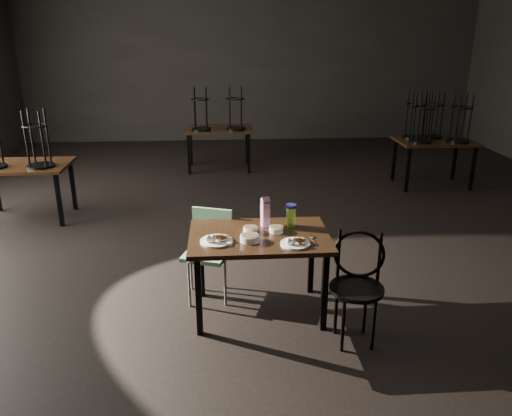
{
  "coord_description": "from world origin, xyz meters",
  "views": [
    {
      "loc": [
        -0.69,
        -5.38,
        2.41
      ],
      "look_at": [
        -0.39,
        -1.06,
        0.85
      ],
      "focal_mm": 35.0,
      "sensor_mm": 36.0,
      "label": 1
    }
  ],
  "objects": [
    {
      "name": "bowl_far",
      "position": [
        -0.24,
        -1.41,
        0.78
      ],
      "size": [
        0.12,
        0.12,
        0.05
      ],
      "color": "white",
      "rests_on": "main_table"
    },
    {
      "name": "plate_left",
      "position": [
        -0.76,
        -1.59,
        0.77
      ],
      "size": [
        0.27,
        0.27,
        0.09
      ],
      "color": "white",
      "rests_on": "main_table"
    },
    {
      "name": "juice_carton",
      "position": [
        -0.32,
        -1.26,
        0.88
      ],
      "size": [
        0.08,
        0.08,
        0.28
      ],
      "color": "#8C196F",
      "rests_on": "main_table"
    },
    {
      "name": "bowl_big",
      "position": [
        -0.48,
        -1.59,
        0.78
      ],
      "size": [
        0.16,
        0.16,
        0.05
      ],
      "color": "white",
      "rests_on": "main_table"
    },
    {
      "name": "school_chair",
      "position": [
        -0.83,
        -1.1,
        0.5
      ],
      "size": [
        0.49,
        0.49,
        0.84
      ],
      "rotation": [
        0.0,
        0.0,
        -0.33
      ],
      "color": "#6DAA82",
      "rests_on": "ground"
    },
    {
      "name": "bg_table_left",
      "position": [
        -3.3,
        1.08,
        0.75
      ],
      "size": [
        1.2,
        0.8,
        1.48
      ],
      "color": "black",
      "rests_on": "ground"
    },
    {
      "name": "spoon",
      "position": [
        0.06,
        -1.56,
        0.75
      ],
      "size": [
        0.04,
        0.19,
        0.01
      ],
      "color": "silver",
      "rests_on": "main_table"
    },
    {
      "name": "main_table",
      "position": [
        -0.39,
        -1.46,
        0.67
      ],
      "size": [
        1.2,
        0.8,
        0.75
      ],
      "color": "black",
      "rests_on": "ground"
    },
    {
      "name": "plate_right",
      "position": [
        -0.11,
        -1.68,
        0.77
      ],
      "size": [
        0.25,
        0.25,
        0.08
      ],
      "color": "white",
      "rests_on": "main_table"
    },
    {
      "name": "bg_table_right",
      "position": [
        2.67,
        2.21,
        0.8
      ],
      "size": [
        1.2,
        0.8,
        1.48
      ],
      "color": "black",
      "rests_on": "ground"
    },
    {
      "name": "bentwood_chair",
      "position": [
        0.36,
        -1.9,
        0.54
      ],
      "size": [
        0.47,
        0.46,
        0.91
      ],
      "rotation": [
        0.0,
        0.0,
        -0.29
      ],
      "color": "black",
      "rests_on": "ground"
    },
    {
      "name": "bowl_near",
      "position": [
        -0.46,
        -1.4,
        0.78
      ],
      "size": [
        0.13,
        0.13,
        0.05
      ],
      "color": "white",
      "rests_on": "main_table"
    },
    {
      "name": "bg_table_far",
      "position": [
        -0.74,
        3.42,
        0.75
      ],
      "size": [
        1.2,
        0.8,
        1.48
      ],
      "color": "black",
      "rests_on": "ground"
    },
    {
      "name": "water_bottle",
      "position": [
        -0.09,
        -1.28,
        0.85
      ],
      "size": [
        0.12,
        0.12,
        0.2
      ],
      "color": "#90C93B",
      "rests_on": "main_table"
    },
    {
      "name": "room",
      "position": [
        -0.06,
        0.01,
        2.33
      ],
      "size": [
        12.0,
        12.04,
        3.22
      ],
      "color": "black",
      "rests_on": "ground"
    }
  ]
}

